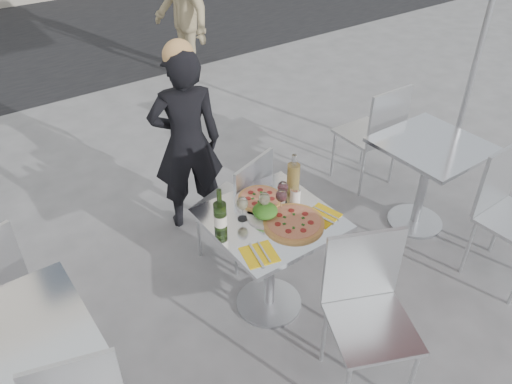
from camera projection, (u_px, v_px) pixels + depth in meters
ground at (269, 303)px, 3.40m from camera, size 80.00×80.00×0.00m
street_asphalt at (16, 41)px, 7.68m from camera, size 24.00×5.00×0.00m
main_table at (270, 244)px, 3.08m from camera, size 0.72×0.72×0.75m
side_table_left at (19, 367)px, 2.37m from camera, size 0.72×0.72×0.75m
side_table_right at (427, 167)px, 3.79m from camera, size 0.72×0.72×0.75m
chair_far at (241, 200)px, 3.47m from camera, size 0.52×0.53×0.90m
chair_near at (367, 302)px, 2.67m from camera, size 0.58×0.58×0.95m
side_chair_rfar at (376, 129)px, 4.22m from camera, size 0.45×0.46×0.96m
side_chair_rnear at (509, 205)px, 3.35m from camera, size 0.45×0.47×0.98m
woman_diner at (187, 143)px, 3.71m from camera, size 0.62×0.51×1.46m
pedestrian_b at (180, 8)px, 6.21m from camera, size 0.71×1.12×1.67m
pizza_near at (294, 222)px, 2.91m from camera, size 0.36×0.36×0.02m
pizza_far at (260, 199)px, 3.08m from camera, size 0.31×0.31×0.03m
salad_plate at (265, 212)px, 2.95m from camera, size 0.22×0.22×0.09m
wine_bottle at (220, 216)px, 2.79m from camera, size 0.07×0.07×0.29m
carafe at (293, 179)px, 3.08m from camera, size 0.08×0.08×0.29m
sugar_shaker at (295, 195)px, 3.06m from camera, size 0.06×0.06×0.11m
wineglass_white_a at (242, 204)px, 2.89m from camera, size 0.07×0.07×0.16m
wineglass_white_b at (264, 200)px, 2.92m from camera, size 0.07×0.07×0.16m
wineglass_red_a at (281, 196)px, 2.95m from camera, size 0.07×0.07×0.16m
wineglass_red_b at (283, 188)px, 3.02m from camera, size 0.07×0.07×0.16m
napkin_left at (259, 254)px, 2.70m from camera, size 0.22×0.22×0.01m
napkin_right at (322, 215)px, 2.98m from camera, size 0.22×0.22×0.01m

